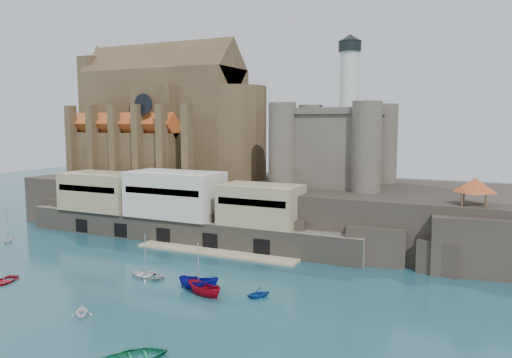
{
  "coord_description": "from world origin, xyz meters",
  "views": [
    {
      "loc": [
        44.16,
        -54.46,
        22.45
      ],
      "look_at": [
        3.0,
        32.0,
        11.38
      ],
      "focal_mm": 35.0,
      "sensor_mm": 36.0,
      "label": 1
    }
  ],
  "objects_px": {
    "church": "(169,123)",
    "boat_1": "(82,315)",
    "pavilion": "(475,187)",
    "castle_keep": "(336,143)",
    "boat_0": "(4,282)",
    "boat_2": "(199,289)"
  },
  "relations": [
    {
      "from": "pavilion",
      "to": "boat_0",
      "type": "height_order",
      "value": "pavilion"
    },
    {
      "from": "castle_keep",
      "to": "pavilion",
      "type": "relative_size",
      "value": 4.58
    },
    {
      "from": "church",
      "to": "boat_0",
      "type": "height_order",
      "value": "church"
    },
    {
      "from": "boat_2",
      "to": "castle_keep",
      "type": "bearing_deg",
      "value": -18.93
    },
    {
      "from": "castle_keep",
      "to": "boat_0",
      "type": "relative_size",
      "value": 5.94
    },
    {
      "from": "boat_0",
      "to": "boat_2",
      "type": "height_order",
      "value": "boat_2"
    },
    {
      "from": "boat_1",
      "to": "boat_2",
      "type": "relative_size",
      "value": 0.56
    },
    {
      "from": "boat_1",
      "to": "boat_2",
      "type": "xyz_separation_m",
      "value": [
        7.5,
        13.56,
        0.0
      ]
    },
    {
      "from": "pavilion",
      "to": "boat_0",
      "type": "xyz_separation_m",
      "value": [
        -58.87,
        -34.5,
        -12.73
      ]
    },
    {
      "from": "castle_keep",
      "to": "boat_2",
      "type": "distance_m",
      "value": 44.77
    },
    {
      "from": "church",
      "to": "boat_1",
      "type": "distance_m",
      "value": 64.4
    },
    {
      "from": "boat_0",
      "to": "boat_1",
      "type": "xyz_separation_m",
      "value": [
        18.69,
        -4.28,
        0.0
      ]
    },
    {
      "from": "castle_keep",
      "to": "boat_2",
      "type": "relative_size",
      "value": 5.15
    },
    {
      "from": "boat_1",
      "to": "boat_2",
      "type": "bearing_deg",
      "value": 20.28
    },
    {
      "from": "castle_keep",
      "to": "boat_0",
      "type": "height_order",
      "value": "castle_keep"
    },
    {
      "from": "church",
      "to": "boat_2",
      "type": "distance_m",
      "value": 57.4
    },
    {
      "from": "boat_0",
      "to": "church",
      "type": "bearing_deg",
      "value": 79.36
    },
    {
      "from": "boat_2",
      "to": "pavilion",
      "type": "bearing_deg",
      "value": -61.76
    },
    {
      "from": "pavilion",
      "to": "castle_keep",
      "type": "bearing_deg",
      "value": 149.82
    },
    {
      "from": "church",
      "to": "boat_0",
      "type": "xyz_separation_m",
      "value": [
        7.26,
        -50.35,
        -22.13
      ]
    },
    {
      "from": "castle_keep",
      "to": "boat_1",
      "type": "distance_m",
      "value": 58.64
    },
    {
      "from": "church",
      "to": "boat_1",
      "type": "bearing_deg",
      "value": -64.59
    }
  ]
}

